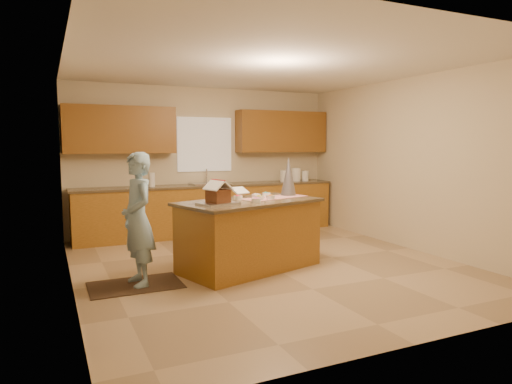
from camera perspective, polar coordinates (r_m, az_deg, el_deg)
floor at (r=6.36m, az=1.59°, el=-9.13°), size 5.50×5.50×0.00m
ceiling at (r=6.23m, az=1.67°, el=15.61°), size 5.50×5.50×0.00m
wall_back at (r=8.70m, az=-6.45°, el=3.93°), size 5.50×5.50×0.00m
wall_front at (r=3.89m, az=19.93°, el=1.05°), size 5.50×5.50×0.00m
wall_left at (r=5.52m, az=-22.36°, el=2.32°), size 5.50×5.50×0.00m
wall_right at (r=7.59m, az=18.82°, el=3.34°), size 5.50×5.50×0.00m
stone_accent at (r=4.73m, az=-21.65°, el=0.59°), size 0.00×2.50×2.50m
window_curtain at (r=8.66m, az=-6.42°, el=5.90°), size 1.05×0.03×1.00m
back_counter_base at (r=8.49m, az=-5.75°, el=-2.28°), size 4.80×0.60×0.88m
back_counter_top at (r=8.44m, az=-5.78°, el=0.81°), size 4.85×0.63×0.04m
upper_cabinet_left at (r=8.16m, az=-16.57°, el=7.44°), size 1.85×0.35×0.80m
upper_cabinet_right at (r=9.14m, az=3.21°, el=7.50°), size 1.85×0.35×0.80m
sink at (r=8.44m, az=-5.78°, el=0.74°), size 0.70×0.45×0.12m
faucet at (r=8.60m, az=-6.18°, el=1.97°), size 0.03×0.03×0.28m
island_base at (r=6.10m, az=-0.81°, el=-5.53°), size 1.99×1.38×0.88m
island_top at (r=6.02m, az=-0.82°, el=-1.24°), size 2.09×1.48×0.04m
table_runner at (r=6.32m, az=2.28°, el=-0.69°), size 1.06×0.63×0.01m
baking_tray at (r=5.64m, az=-4.74°, el=-1.42°), size 0.54×0.46×0.03m
cookbook at (r=6.40m, az=-2.02°, el=0.18°), size 0.26×0.23×0.09m
tinsel_tree at (r=6.56m, az=4.07°, el=1.94°), size 0.27×0.27×0.55m
rug at (r=5.68m, az=-14.80°, el=-11.14°), size 1.06×0.69×0.01m
boy at (r=5.51m, az=-14.50°, el=-3.27°), size 0.45×0.62×1.56m
canister_a at (r=9.05m, az=3.53°, el=2.01°), size 0.16×0.16×0.22m
canister_b at (r=9.18m, az=5.01°, el=2.18°), size 0.18×0.18×0.26m
canister_c at (r=9.29m, az=6.13°, el=2.03°), size 0.14×0.14×0.20m
paper_towel at (r=8.15m, az=-12.88°, el=1.50°), size 0.11×0.11×0.24m
gingerbread_house at (r=5.63m, az=-4.75°, el=-0.23°), size 0.34×0.35×0.28m
candy_bowls at (r=6.12m, az=-0.37°, el=-0.67°), size 0.81×0.66×0.06m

